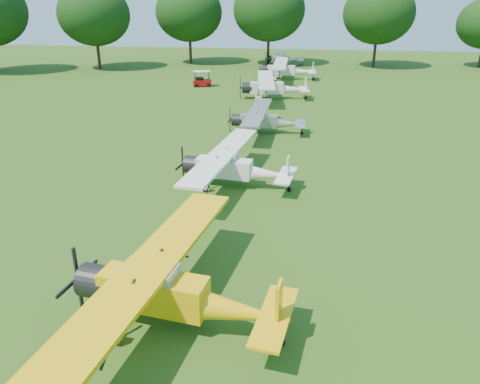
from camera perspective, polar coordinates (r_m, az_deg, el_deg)
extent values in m
plane|color=#244812|center=(23.16, -4.03, -3.63)|extent=(160.00, 160.00, 0.00)
cylinder|color=black|center=(77.45, 16.10, 16.11)|extent=(0.44, 0.44, 4.51)
ellipsoid|color=black|center=(77.07, 16.57, 20.16)|extent=(10.52, 10.52, 8.94)
cylinder|color=black|center=(77.65, 3.46, 17.01)|extent=(0.44, 0.44, 4.74)
ellipsoid|color=black|center=(77.27, 3.57, 21.29)|extent=(11.05, 11.05, 9.39)
cylinder|color=black|center=(79.56, -6.07, 16.98)|extent=(0.44, 0.44, 4.49)
ellipsoid|color=black|center=(79.19, -6.25, 20.93)|extent=(10.47, 10.47, 8.90)
cylinder|color=black|center=(76.02, -16.88, 15.88)|extent=(0.44, 0.44, 4.44)
ellipsoid|color=black|center=(75.63, -17.37, 19.95)|extent=(10.36, 10.36, 8.80)
cube|color=#EEB60A|center=(16.18, -10.46, -11.86)|extent=(3.78, 1.59, 1.20)
cone|color=#EEB60A|center=(15.32, 0.35, -14.45)|extent=(3.32, 1.47, 1.03)
cube|color=#8CA5B2|center=(15.88, -11.00, -9.91)|extent=(1.96, 1.30, 0.63)
cylinder|color=black|center=(17.17, -17.09, -10.36)|extent=(1.19, 1.32, 1.19)
cube|color=black|center=(17.55, -19.16, -9.86)|extent=(0.09, 0.15, 2.40)
cube|color=#EEB60A|center=(15.73, -11.08, -9.03)|extent=(3.35, 12.25, 0.16)
cube|color=#EEB60A|center=(14.77, 4.75, -13.39)|extent=(0.20, 0.64, 1.49)
cube|color=#EEB60A|center=(15.10, 4.24, -14.91)|extent=(1.41, 3.31, 0.10)
cylinder|color=black|center=(16.11, -15.61, -16.41)|extent=(0.71, 0.28, 0.69)
cylinder|color=black|center=(18.07, -10.89, -11.10)|extent=(0.71, 0.28, 0.69)
cylinder|color=black|center=(15.67, 4.99, -17.78)|extent=(0.28, 0.13, 0.27)
cube|color=white|center=(27.17, -1.95, 2.97)|extent=(3.34, 1.37, 1.06)
cone|color=white|center=(26.57, 3.69, 2.12)|extent=(2.93, 1.27, 0.91)
cube|color=#8CA5B2|center=(27.01, -2.17, 4.10)|extent=(1.73, 1.13, 0.56)
cylinder|color=black|center=(27.78, -5.75, 3.33)|extent=(1.04, 1.16, 1.05)
cube|color=black|center=(28.02, -7.00, 3.44)|extent=(0.08, 0.13, 2.13)
cube|color=white|center=(26.93, -2.18, 4.61)|extent=(2.84, 10.83, 0.14)
cube|color=white|center=(26.22, 5.88, 2.93)|extent=(0.17, 0.57, 1.32)
cube|color=white|center=(26.39, 5.62, 2.02)|extent=(1.22, 2.92, 0.09)
cylinder|color=black|center=(26.57, -4.42, 0.69)|extent=(0.62, 0.24, 0.61)
cylinder|color=black|center=(28.80, -2.71, 2.53)|extent=(0.62, 0.24, 0.61)
cylinder|color=black|center=(26.67, 5.98, 0.29)|extent=(0.25, 0.11, 0.24)
cube|color=#B6B7BB|center=(38.01, 2.30, 8.66)|extent=(2.97, 0.92, 0.97)
cone|color=#B6B7BB|center=(37.84, 6.09, 8.27)|extent=(2.60, 0.86, 0.83)
cube|color=#8CA5B2|center=(37.90, 2.17, 9.41)|extent=(1.49, 0.87, 0.51)
cylinder|color=black|center=(38.25, -0.34, 8.77)|extent=(0.84, 0.97, 0.96)
cube|color=black|center=(38.35, -1.24, 8.80)|extent=(0.06, 0.11, 1.94)
cube|color=#B6B7BB|center=(37.84, 2.18, 9.75)|extent=(1.47, 9.80, 0.13)
cube|color=#B6B7BB|center=(37.70, 7.53, 8.87)|extent=(0.10, 0.51, 1.20)
cube|color=#B6B7BB|center=(37.80, 7.36, 8.26)|extent=(0.82, 2.60, 0.08)
cylinder|color=black|center=(37.17, 0.93, 7.24)|extent=(0.56, 0.15, 0.55)
cylinder|color=black|center=(39.38, 1.41, 8.14)|extent=(0.56, 0.15, 0.55)
cylinder|color=black|center=(38.00, 7.58, 7.13)|extent=(0.22, 0.08, 0.22)
cube|color=white|center=(51.07, 3.27, 12.56)|extent=(3.63, 1.44, 1.16)
cone|color=white|center=(51.26, 6.68, 12.29)|extent=(3.19, 1.34, 0.99)
cube|color=#8CA5B2|center=(50.97, 3.16, 13.23)|extent=(1.87, 1.21, 0.61)
cylinder|color=black|center=(51.07, 0.86, 12.59)|extent=(1.12, 1.25, 1.15)
cube|color=black|center=(51.08, 0.03, 12.60)|extent=(0.08, 0.14, 2.32)
cube|color=white|center=(50.92, 3.17, 13.54)|extent=(2.92, 11.82, 0.15)
cube|color=white|center=(51.27, 7.97, 12.86)|extent=(0.18, 0.62, 1.44)
cube|color=white|center=(51.35, 7.82, 12.32)|extent=(1.28, 3.18, 0.10)
cylinder|color=black|center=(49.86, 2.25, 11.35)|extent=(0.68, 0.25, 0.66)
cylinder|color=black|center=(52.57, 2.24, 11.96)|extent=(0.68, 0.25, 0.66)
cylinder|color=black|center=(51.54, 8.01, 11.31)|extent=(0.27, 0.12, 0.27)
cube|color=white|center=(63.63, 5.04, 14.58)|extent=(3.59, 1.14, 1.17)
cone|color=white|center=(63.61, 7.83, 14.30)|extent=(3.15, 1.07, 1.00)
cube|color=#8CA5B2|center=(63.54, 4.96, 15.13)|extent=(1.81, 1.07, 0.61)
cylinder|color=black|center=(63.74, 3.07, 14.64)|extent=(1.03, 1.18, 1.16)
cube|color=black|center=(63.79, 2.40, 14.66)|extent=(0.07, 0.14, 2.34)
cube|color=white|center=(63.51, 4.96, 15.38)|extent=(1.88, 11.86, 0.16)
cube|color=white|center=(63.56, 8.90, 14.74)|extent=(0.13, 0.62, 1.45)
cube|color=white|center=(63.62, 8.77, 14.30)|extent=(1.02, 3.15, 0.10)
cylinder|color=black|center=(62.41, 4.12, 13.66)|extent=(0.67, 0.19, 0.67)
cylinder|color=black|center=(65.17, 4.26, 14.05)|extent=(0.67, 0.19, 0.67)
cylinder|color=black|center=(63.77, 8.92, 13.47)|extent=(0.27, 0.10, 0.27)
cube|color=#B6B7BB|center=(77.20, 4.94, 15.88)|extent=(2.92, 0.90, 0.95)
cone|color=#B6B7BB|center=(77.08, 6.82, 15.70)|extent=(2.55, 0.85, 0.82)
cube|color=#8CA5B2|center=(77.15, 4.88, 16.25)|extent=(1.46, 0.85, 0.50)
cylinder|color=black|center=(77.35, 3.61, 15.93)|extent=(0.83, 0.95, 0.95)
cube|color=black|center=(77.40, 3.16, 15.95)|extent=(0.06, 0.11, 1.91)
cube|color=#B6B7BB|center=(77.12, 4.89, 16.42)|extent=(1.42, 9.65, 0.13)
cube|color=#B6B7BB|center=(77.00, 7.54, 15.99)|extent=(0.10, 0.50, 1.18)
cube|color=#B6B7BB|center=(77.05, 7.46, 15.70)|extent=(0.80, 2.55, 0.08)
cylinder|color=black|center=(76.22, 4.29, 15.29)|extent=(0.55, 0.15, 0.55)
cylinder|color=black|center=(78.47, 4.44, 15.51)|extent=(0.55, 0.15, 0.55)
cylinder|color=black|center=(77.14, 7.57, 15.13)|extent=(0.22, 0.08, 0.22)
cube|color=#A50B0F|center=(58.59, -4.64, 13.15)|extent=(2.42, 1.78, 0.69)
cube|color=black|center=(58.50, -4.95, 13.52)|extent=(1.17, 1.30, 0.44)
cube|color=white|center=(58.38, -4.68, 14.45)|extent=(2.36, 1.84, 0.08)
cylinder|color=black|center=(57.97, -5.33, 12.79)|extent=(0.45, 0.26, 0.43)
cylinder|color=black|center=(59.17, -5.42, 13.00)|extent=(0.45, 0.26, 0.43)
cylinder|color=black|center=(58.09, -3.84, 12.86)|extent=(0.45, 0.26, 0.43)
cylinder|color=black|center=(59.29, -3.96, 13.06)|extent=(0.45, 0.26, 0.43)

